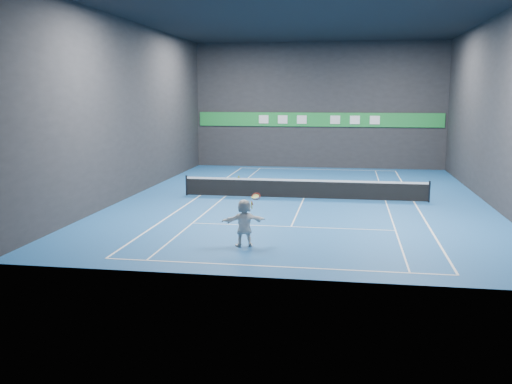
% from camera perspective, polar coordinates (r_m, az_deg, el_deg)
% --- Properties ---
extents(ground, '(26.00, 26.00, 0.00)m').
position_cam_1_polar(ground, '(29.30, 4.79, -0.68)').
color(ground, '#1A4F8F').
rests_on(ground, ground).
extents(ceiling, '(26.00, 26.00, 0.00)m').
position_cam_1_polar(ceiling, '(29.08, 5.05, 17.05)').
color(ceiling, black).
rests_on(ceiling, ground).
extents(wall_back, '(18.00, 0.10, 9.00)m').
position_cam_1_polar(wall_back, '(41.81, 6.29, 8.58)').
color(wall_back, '#242426').
rests_on(wall_back, ground).
extents(wall_front, '(18.00, 0.10, 9.00)m').
position_cam_1_polar(wall_front, '(15.92, 1.30, 7.01)').
color(wall_front, '#242426').
rests_on(wall_front, ground).
extents(wall_left, '(0.10, 26.00, 9.00)m').
position_cam_1_polar(wall_left, '(30.86, -12.16, 8.07)').
color(wall_left, '#242426').
rests_on(wall_left, ground).
extents(wall_right, '(0.10, 26.00, 9.00)m').
position_cam_1_polar(wall_right, '(29.55, 22.75, 7.48)').
color(wall_right, '#242426').
rests_on(wall_right, ground).
extents(baseline_near, '(10.98, 0.08, 0.01)m').
position_cam_1_polar(baseline_near, '(17.79, 1.74, -7.45)').
color(baseline_near, white).
rests_on(baseline_near, ground).
extents(baseline_far, '(10.98, 0.08, 0.01)m').
position_cam_1_polar(baseline_far, '(41.03, 6.10, 2.26)').
color(baseline_far, white).
rests_on(baseline_far, ground).
extents(sideline_doubles_left, '(0.08, 23.78, 0.01)m').
position_cam_1_polar(sideline_doubles_left, '(30.21, -5.65, -0.37)').
color(sideline_doubles_left, white).
rests_on(sideline_doubles_left, ground).
extents(sideline_doubles_right, '(0.08, 23.78, 0.01)m').
position_cam_1_polar(sideline_doubles_right, '(29.41, 15.52, -0.96)').
color(sideline_doubles_right, white).
rests_on(sideline_doubles_right, ground).
extents(sideline_singles_left, '(0.06, 23.78, 0.01)m').
position_cam_1_polar(sideline_singles_left, '(29.89, -3.09, -0.45)').
color(sideline_singles_left, white).
rests_on(sideline_singles_left, ground).
extents(sideline_singles_right, '(0.06, 23.78, 0.01)m').
position_cam_1_polar(sideline_singles_right, '(29.28, 12.83, -0.89)').
color(sideline_singles_right, white).
rests_on(sideline_singles_right, ground).
extents(service_line_near, '(8.23, 0.06, 0.01)m').
position_cam_1_polar(service_line_near, '(23.06, 3.53, -3.48)').
color(service_line_near, white).
rests_on(service_line_near, ground).
extents(service_line_far, '(8.23, 0.06, 0.01)m').
position_cam_1_polar(service_line_far, '(35.60, 5.60, 1.15)').
color(service_line_far, white).
rests_on(service_line_far, ground).
extents(center_service_line, '(0.06, 12.80, 0.01)m').
position_cam_1_polar(center_service_line, '(29.30, 4.79, -0.67)').
color(center_service_line, white).
rests_on(center_service_line, ground).
extents(player, '(1.63, 1.02, 1.68)m').
position_cam_1_polar(player, '(19.91, -1.19, -3.10)').
color(player, white).
rests_on(player, ground).
extents(tennis_ball, '(0.07, 0.07, 0.07)m').
position_cam_1_polar(tennis_ball, '(19.72, -1.74, 1.51)').
color(tennis_ball, '#C3D723').
rests_on(tennis_ball, player).
extents(tennis_net, '(12.50, 0.10, 1.07)m').
position_cam_1_polar(tennis_net, '(29.21, 4.80, 0.36)').
color(tennis_net, black).
rests_on(tennis_net, ground).
extents(sponsor_banner, '(17.64, 0.11, 1.00)m').
position_cam_1_polar(sponsor_banner, '(41.78, 6.26, 7.21)').
color(sponsor_banner, '#1D8836').
rests_on(sponsor_banner, wall_back).
extents(tennis_racket, '(0.43, 0.32, 0.62)m').
position_cam_1_polar(tennis_racket, '(19.72, -0.07, -0.59)').
color(tennis_racket, red).
rests_on(tennis_racket, player).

